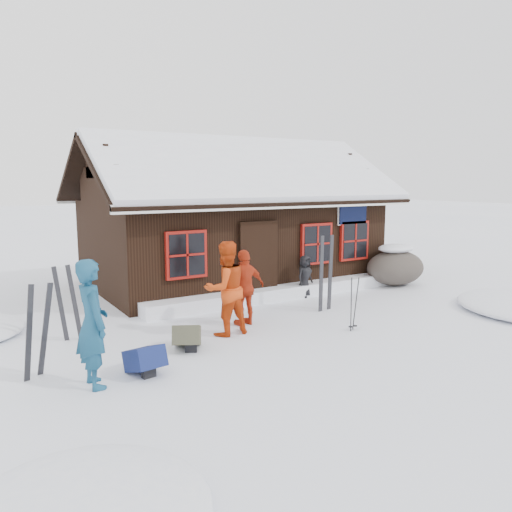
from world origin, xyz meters
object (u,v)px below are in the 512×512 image
at_px(skier_teal, 92,324).
at_px(boulder, 395,266).
at_px(backpack_blue, 145,364).
at_px(backpack_olive, 187,340).
at_px(skier_crouched, 305,276).
at_px(skier_orange_right, 245,288).
at_px(ski_poles, 353,305).
at_px(ski_pair_left, 37,332).
at_px(skier_orange_left, 226,288).

xyz_separation_m(skier_teal, boulder, (9.50, 2.86, -0.42)).
xyz_separation_m(backpack_blue, backpack_olive, (1.06, 0.74, 0.00)).
bearing_deg(skier_crouched, boulder, -21.01).
relative_size(skier_orange_right, backpack_blue, 2.57).
xyz_separation_m(ski_poles, backpack_blue, (-4.49, -0.04, -0.36)).
relative_size(skier_teal, backpack_olive, 3.00).
relative_size(ski_pair_left, backpack_olive, 2.38).
bearing_deg(skier_orange_right, skier_orange_left, 26.17).
bearing_deg(ski_poles, ski_pair_left, 172.64).
bearing_deg(skier_orange_left, skier_teal, 19.10).
relative_size(boulder, ski_poles, 1.63).
height_order(skier_orange_right, ski_pair_left, skier_orange_right).
bearing_deg(backpack_olive, ski_poles, 16.21).
bearing_deg(backpack_blue, skier_teal, 176.40).
xyz_separation_m(skier_crouched, ski_poles, (-0.98, -2.95, -0.02)).
xyz_separation_m(skier_teal, skier_orange_left, (2.90, 1.22, -0.02)).
bearing_deg(boulder, skier_orange_right, -168.10).
distance_m(skier_teal, boulder, 9.93).
relative_size(skier_crouched, backpack_blue, 1.76).
xyz_separation_m(ski_pair_left, backpack_blue, (1.45, -0.80, -0.55)).
distance_m(ski_pair_left, backpack_olive, 2.57).
distance_m(skier_orange_right, ski_poles, 2.30).
distance_m(skier_crouched, backpack_olive, 4.96).
height_order(ski_poles, backpack_blue, ski_poles).
xyz_separation_m(skier_crouched, backpack_olive, (-4.40, -2.24, -0.38)).
distance_m(ski_pair_left, backpack_blue, 1.75).
height_order(skier_orange_left, boulder, skier_orange_left).
bearing_deg(ski_poles, skier_crouched, 71.68).
bearing_deg(skier_teal, ski_pair_left, 33.89).
bearing_deg(skier_orange_right, boulder, -172.01).
relative_size(ski_poles, backpack_olive, 1.77).
distance_m(skier_teal, backpack_olive, 2.18).
height_order(skier_orange_right, backpack_blue, skier_orange_right).
bearing_deg(boulder, skier_crouched, 176.80).
xyz_separation_m(skier_orange_left, backpack_blue, (-2.10, -1.16, -0.78)).
bearing_deg(ski_pair_left, skier_teal, -68.43).
distance_m(backpack_blue, backpack_olive, 1.29).
height_order(skier_orange_left, skier_orange_right, skier_orange_left).
distance_m(skier_orange_right, skier_crouched, 3.05).
height_order(skier_orange_left, backpack_blue, skier_orange_left).
distance_m(skier_teal, backpack_blue, 1.14).
distance_m(skier_orange_left, skier_orange_right, 0.79).
relative_size(skier_orange_left, skier_orange_right, 1.16).
xyz_separation_m(skier_orange_left, backpack_olive, (-1.04, -0.42, -0.77)).
height_order(skier_teal, backpack_olive, skier_teal).
relative_size(skier_teal, skier_orange_right, 1.19).
xyz_separation_m(ski_poles, backpack_olive, (-3.43, 0.70, -0.36)).
xyz_separation_m(skier_teal, skier_orange_right, (3.58, 1.61, -0.16)).
height_order(skier_orange_left, backpack_olive, skier_orange_left).
height_order(skier_orange_right, backpack_olive, skier_orange_right).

